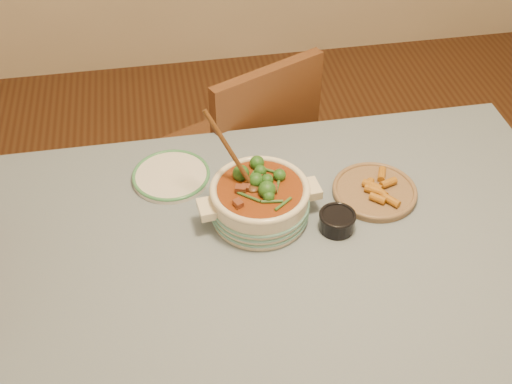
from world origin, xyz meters
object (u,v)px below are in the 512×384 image
at_px(fried_plate, 375,190).
at_px(dining_table, 282,273).
at_px(chair_far, 249,149).
at_px(white_plate, 171,176).
at_px(condiment_bowl, 337,220).
at_px(stew_casserole, 260,198).

bearing_deg(fried_plate, dining_table, -150.91).
distance_m(dining_table, chair_far, 0.75).
bearing_deg(dining_table, fried_plate, 29.09).
xyz_separation_m(white_plate, fried_plate, (0.57, -0.17, 0.01)).
xyz_separation_m(dining_table, white_plate, (-0.27, 0.34, 0.10)).
height_order(white_plate, fried_plate, fried_plate).
height_order(dining_table, condiment_bowl, condiment_bowl).
bearing_deg(chair_far, fried_plate, 90.87).
height_order(condiment_bowl, fried_plate, condiment_bowl).
relative_size(condiment_bowl, fried_plate, 0.45).
distance_m(stew_casserole, fried_plate, 0.35).
bearing_deg(dining_table, chair_far, 87.60).
bearing_deg(stew_casserole, condiment_bowl, -22.25).
bearing_deg(chair_far, white_plate, 27.58).
bearing_deg(stew_casserole, dining_table, -74.08).
relative_size(condiment_bowl, chair_far, 0.12).
relative_size(stew_casserole, white_plate, 1.34).
xyz_separation_m(fried_plate, chair_far, (-0.27, 0.56, -0.25)).
distance_m(dining_table, white_plate, 0.44).
distance_m(dining_table, stew_casserole, 0.21).
xyz_separation_m(white_plate, condiment_bowl, (0.43, -0.28, 0.02)).
distance_m(stew_casserole, chair_far, 0.67).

